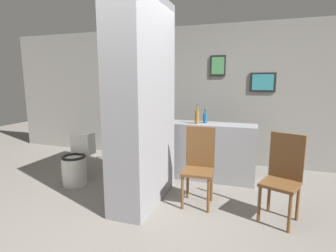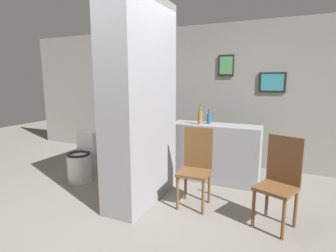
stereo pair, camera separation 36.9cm
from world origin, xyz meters
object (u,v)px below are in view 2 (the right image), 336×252
(bicycle, at_px, (153,148))
(bottle_tall, at_px, (200,117))
(chair_by_doorway, at_px, (280,179))
(toilet, at_px, (82,160))
(chair_near_pillar, at_px, (196,164))

(bicycle, distance_m, bottle_tall, 1.22)
(chair_by_doorway, bearing_deg, bottle_tall, 163.37)
(toilet, distance_m, chair_near_pillar, 1.94)
(chair_by_doorway, bearing_deg, bicycle, 171.99)
(chair_by_doorway, height_order, bottle_tall, bottle_tall)
(toilet, xyz_separation_m, chair_by_doorway, (2.92, -0.15, 0.21))
(toilet, xyz_separation_m, chair_near_pillar, (1.93, -0.05, 0.21))
(toilet, xyz_separation_m, bicycle, (0.73, 1.06, 0.03))
(chair_by_doorway, height_order, bicycle, chair_by_doorway)
(chair_near_pillar, xyz_separation_m, bottle_tall, (-0.21, 0.82, 0.49))
(chair_near_pillar, relative_size, bicycle, 0.61)
(toilet, relative_size, bottle_tall, 2.45)
(chair_by_doorway, xyz_separation_m, bicycle, (-2.18, 1.21, -0.18))
(toilet, distance_m, chair_by_doorway, 2.93)
(bicycle, relative_size, bottle_tall, 5.20)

